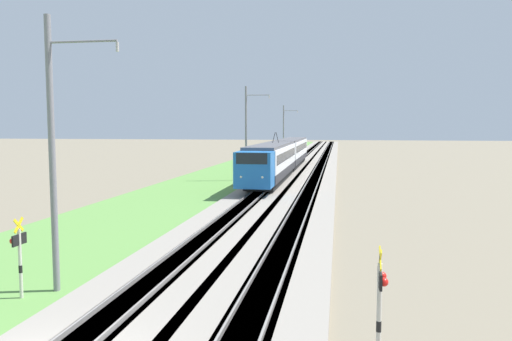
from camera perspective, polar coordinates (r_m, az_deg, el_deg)
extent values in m
cube|color=gray|center=(60.36, 3.31, -0.22)|extent=(240.00, 4.40, 0.30)
cube|color=gray|center=(60.07, 7.09, -0.27)|extent=(240.00, 4.40, 0.30)
cube|color=#4C4238|center=(60.36, 3.31, -0.22)|extent=(240.00, 1.57, 0.30)
cube|color=gray|center=(60.40, 2.81, 0.00)|extent=(240.00, 0.07, 0.15)
cube|color=gray|center=(60.29, 3.81, -0.01)|extent=(240.00, 0.07, 0.15)
cube|color=#4C4238|center=(60.07, 7.09, -0.27)|extent=(240.00, 1.57, 0.30)
cube|color=gray|center=(60.08, 6.58, -0.05)|extent=(240.00, 0.07, 0.15)
cube|color=gray|center=(60.04, 7.60, -0.07)|extent=(240.00, 0.07, 0.15)
cube|color=#5B8E42|center=(61.23, -1.98, -0.22)|extent=(240.00, 10.91, 0.12)
cube|color=blue|center=(38.40, -0.18, 0.11)|extent=(2.51, 2.84, 2.77)
cube|color=black|center=(37.96, -0.28, 1.45)|extent=(1.81, 2.36, 0.83)
sphere|color=#F2EAC6|center=(37.41, -1.72, -0.73)|extent=(0.20, 0.20, 0.20)
sphere|color=#F2EAC6|center=(37.13, 0.74, -0.77)|extent=(0.20, 0.20, 0.20)
cube|color=#2D2D33|center=(48.64, 1.84, -0.02)|extent=(18.11, 2.95, 0.77)
cube|color=silver|center=(48.54, 1.85, 1.60)|extent=(18.11, 2.95, 1.99)
cube|color=black|center=(48.53, 1.85, 1.79)|extent=(16.66, 2.97, 0.84)
cube|color=#515156|center=(48.48, 1.85, 2.92)|extent=(18.11, 2.72, 0.25)
cube|color=black|center=(48.70, 1.84, -0.80)|extent=(17.20, 2.51, 0.55)
cylinder|color=black|center=(41.64, -0.20, -1.58)|extent=(0.86, 0.12, 0.86)
cylinder|color=black|center=(41.47, 1.25, -1.61)|extent=(0.86, 0.12, 0.86)
cube|color=#2D2D33|center=(68.42, 4.05, 1.44)|extent=(20.62, 2.95, 0.77)
cube|color=silver|center=(68.35, 4.06, 2.60)|extent=(20.62, 2.95, 1.99)
cube|color=black|center=(68.34, 4.06, 2.73)|extent=(18.97, 2.97, 0.84)
cube|color=#515156|center=(68.31, 4.06, 3.54)|extent=(20.62, 2.72, 0.25)
cube|color=black|center=(68.47, 4.05, 0.89)|extent=(19.59, 2.51, 0.55)
cylinder|color=black|center=(51.18, 2.06, 3.79)|extent=(0.06, 0.33, 1.08)
cylinder|color=black|center=(51.13, 2.45, 3.79)|extent=(0.06, 0.33, 1.08)
cube|color=black|center=(41.66, 0.52, -2.80)|extent=(0.10, 0.10, 0.00)
cylinder|color=beige|center=(12.10, 13.86, -16.32)|extent=(0.11, 0.11, 2.64)
cylinder|color=black|center=(12.15, 13.85, -16.90)|extent=(0.12, 0.12, 0.25)
cube|color=black|center=(11.79, 13.97, -11.92)|extent=(0.70, 0.06, 0.36)
sphere|color=red|center=(12.01, 14.22, -11.61)|extent=(0.20, 0.20, 0.20)
sphere|color=red|center=(11.58, 14.41, -12.25)|extent=(0.20, 0.20, 0.20)
cube|color=yellow|center=(11.66, 14.02, -9.71)|extent=(0.49, 0.03, 0.49)
cube|color=yellow|center=(11.66, 14.02, -9.71)|extent=(0.49, 0.03, 0.49)
cylinder|color=beige|center=(18.16, -25.33, -9.77)|extent=(0.11, 0.11, 2.41)
cylinder|color=black|center=(18.19, -25.32, -10.14)|extent=(0.12, 0.12, 0.25)
cube|color=black|center=(17.97, -25.44, -7.13)|extent=(0.70, 0.06, 0.36)
sphere|color=red|center=(17.83, -26.04, -7.25)|extent=(0.20, 0.20, 0.20)
sphere|color=red|center=(18.19, -25.21, -6.98)|extent=(0.20, 0.20, 0.20)
cube|color=yellow|center=(17.88, -25.49, -5.66)|extent=(0.49, 0.03, 0.49)
cube|color=yellow|center=(17.88, -25.49, -5.66)|extent=(0.49, 0.03, 0.49)
cylinder|color=slate|center=(17.94, -22.26, 1.38)|extent=(0.22, 0.22, 9.33)
cylinder|color=slate|center=(17.52, -19.25, 13.76)|extent=(0.08, 2.40, 0.08)
cylinder|color=#B2ADA8|center=(16.96, -15.57, 13.47)|extent=(0.10, 0.10, 0.30)
cylinder|color=slate|center=(51.40, -1.14, 4.16)|extent=(0.22, 0.22, 9.78)
cylinder|color=slate|center=(51.28, 0.18, 8.63)|extent=(0.08, 2.40, 0.08)
cylinder|color=#B2ADA8|center=(51.09, 1.53, 8.41)|extent=(0.10, 0.10, 0.30)
cylinder|color=slate|center=(86.33, 3.16, 4.36)|extent=(0.22, 0.22, 9.30)
cylinder|color=slate|center=(86.24, 3.97, 6.85)|extent=(0.08, 2.40, 0.08)
cylinder|color=#B2ADA8|center=(86.13, 4.77, 6.72)|extent=(0.10, 0.10, 0.30)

